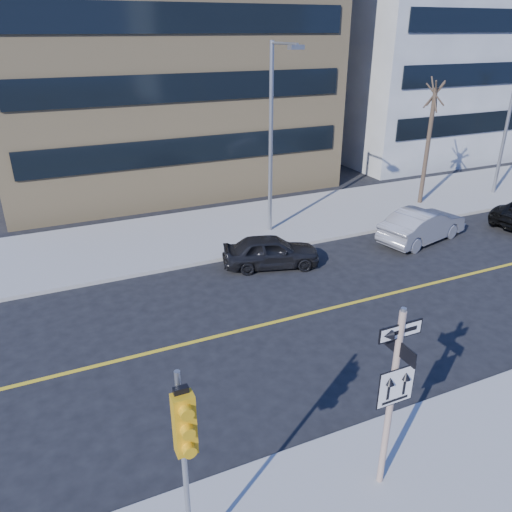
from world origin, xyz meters
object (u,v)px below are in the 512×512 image
street_tree_west (435,97)px  traffic_signal (185,439)px  parked_car_b (422,225)px  parked_car_a (271,251)px  sign_pole (393,391)px  streetlight_a (273,129)px

street_tree_west → traffic_signal: bearing=-140.6°
parked_car_b → street_tree_west: bearing=-53.9°
street_tree_west → parked_car_a: bearing=-161.5°
traffic_signal → parked_car_b: (13.69, 10.07, -2.30)m
sign_pole → parked_car_a: 10.75m
streetlight_a → street_tree_west: streetlight_a is taller
traffic_signal → parked_car_b: size_ratio=0.90×
street_tree_west → parked_car_b: bearing=-130.5°
sign_pole → streetlight_a: (4.00, 13.27, 2.32)m
street_tree_west → streetlight_a: bearing=-176.5°
sign_pole → street_tree_west: 19.22m
sign_pole → parked_car_b: size_ratio=0.92×
traffic_signal → parked_car_a: traffic_signal is taller
parked_car_a → streetlight_a: streetlight_a is taller
sign_pole → parked_car_a: size_ratio=1.08×
traffic_signal → streetlight_a: size_ratio=0.50×
sign_pole → parked_car_b: 13.97m
traffic_signal → streetlight_a: 15.72m
sign_pole → traffic_signal: 4.05m
sign_pole → parked_car_a: sign_pole is taller
sign_pole → streetlight_a: 14.05m
parked_car_a → street_tree_west: bearing=-55.6°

